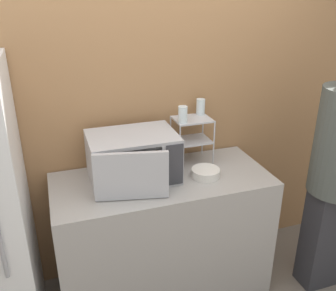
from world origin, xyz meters
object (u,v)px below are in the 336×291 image
Objects in this scene: dish_rack at (192,131)px; glass_back_right at (201,107)px; bowl at (206,173)px; microwave at (133,158)px; glass_front_left at (183,115)px.

glass_back_right is (0.09, 0.06, 0.15)m from dish_rack.
glass_back_right is 0.60× the size of bowl.
microwave is 5.01× the size of glass_back_right.
dish_rack is at bearing -143.31° from glass_back_right.
dish_rack reaches higher than microwave.
dish_rack is at bearing 90.62° from bowl.
bowl is at bearing -13.65° from microwave.
microwave is at bearing 166.35° from bowl.
bowl is (-0.08, -0.31, -0.36)m from glass_back_right.
dish_rack is at bearing 31.27° from glass_front_left.
glass_back_right reaches higher than dish_rack.
glass_front_left and glass_back_right have the same top height.
microwave is 0.63m from glass_back_right.
microwave is 0.50m from bowl.
glass_front_left is at bearing 116.42° from bowl.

